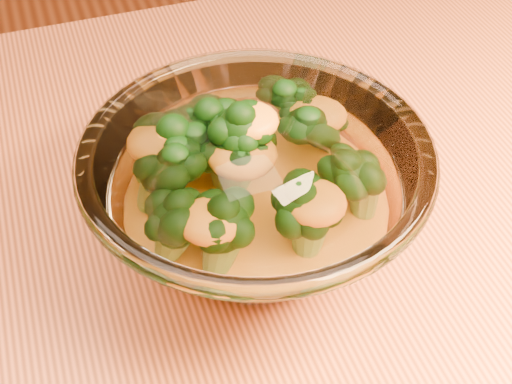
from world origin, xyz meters
TOP-DOWN VIEW (x-y plane):
  - table at (0.00, 0.00)m, footprint 1.20×0.80m
  - glass_bowl at (-0.10, 0.04)m, footprint 0.23×0.23m
  - cheese_sauce at (-0.10, 0.04)m, footprint 0.13×0.13m
  - broccoli_heap at (-0.11, 0.05)m, footprint 0.16×0.16m

SIDE VIEW (x-z plane):
  - table at x=0.00m, z-range 0.28..1.03m
  - cheese_sauce at x=-0.10m, z-range 0.76..0.80m
  - glass_bowl at x=-0.10m, z-range 0.75..0.86m
  - broccoli_heap at x=-0.11m, z-range 0.78..0.86m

